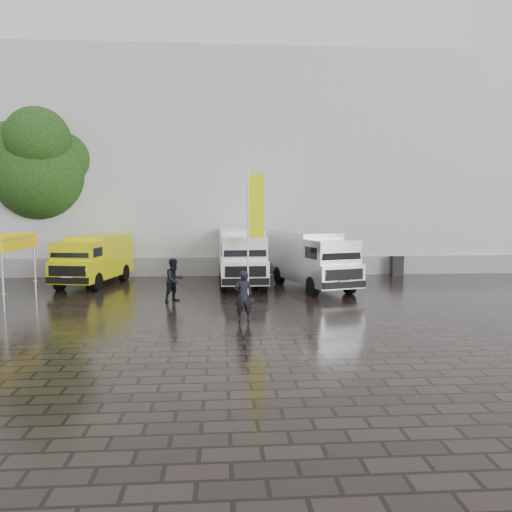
% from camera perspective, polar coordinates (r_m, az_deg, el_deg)
% --- Properties ---
extents(ground, '(120.00, 120.00, 0.00)m').
position_cam_1_polar(ground, '(18.96, 0.69, -5.48)').
color(ground, black).
rests_on(ground, ground).
extents(exhibition_hall, '(44.00, 16.00, 12.00)m').
position_cam_1_polar(exhibition_hall, '(34.81, 1.85, 9.47)').
color(exhibition_hall, silver).
rests_on(exhibition_hall, ground).
extents(hall_plinth, '(44.00, 0.15, 1.00)m').
position_cam_1_polar(hall_plinth, '(26.92, 3.56, -1.12)').
color(hall_plinth, gray).
rests_on(hall_plinth, ground).
extents(van_yellow, '(2.86, 5.28, 2.31)m').
position_cam_1_polar(van_yellow, '(24.56, -18.05, -0.50)').
color(van_yellow, '#CFD00A').
rests_on(van_yellow, ground).
extents(van_white, '(2.10, 6.02, 2.59)m').
position_cam_1_polar(van_white, '(23.38, -1.68, -0.17)').
color(van_white, white).
rests_on(van_white, ground).
extents(van_silver, '(3.44, 6.13, 2.52)m').
position_cam_1_polar(van_silver, '(22.53, 6.39, -0.51)').
color(van_silver, silver).
rests_on(van_silver, ground).
extents(flagpole, '(0.88, 0.50, 5.10)m').
position_cam_1_polar(flagpole, '(19.38, -0.38, 3.27)').
color(flagpole, black).
rests_on(flagpole, ground).
extents(tree, '(4.97, 4.97, 8.93)m').
position_cam_1_polar(tree, '(28.93, -23.49, 9.27)').
color(tree, black).
rests_on(tree, ground).
extents(wheelie_bin, '(0.67, 0.67, 1.04)m').
position_cam_1_polar(wheelie_bin, '(27.82, 15.80, -1.06)').
color(wheelie_bin, black).
rests_on(wheelie_bin, ground).
extents(person_front, '(0.63, 0.45, 1.64)m').
position_cam_1_polar(person_front, '(15.98, -1.45, -4.58)').
color(person_front, black).
rests_on(person_front, ground).
extents(person_tent, '(1.03, 1.02, 1.68)m').
position_cam_1_polar(person_tent, '(19.57, -9.32, -2.72)').
color(person_tent, black).
rests_on(person_tent, ground).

